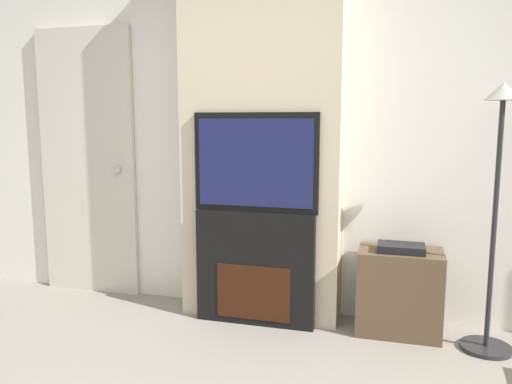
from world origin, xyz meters
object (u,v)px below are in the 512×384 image
(television, at_px, (256,163))
(media_stand, at_px, (399,290))
(floor_lamp, at_px, (497,192))
(fireplace, at_px, (256,268))

(television, xyz_separation_m, media_stand, (0.95, 0.10, -0.82))
(floor_lamp, bearing_deg, media_stand, 167.13)
(fireplace, xyz_separation_m, floor_lamp, (1.47, -0.02, 0.59))
(media_stand, bearing_deg, floor_lamp, -12.87)
(fireplace, relative_size, media_stand, 1.36)
(fireplace, relative_size, floor_lamp, 0.51)
(television, relative_size, media_stand, 1.40)
(fireplace, bearing_deg, media_stand, 5.67)
(fireplace, relative_size, television, 0.97)
(fireplace, xyz_separation_m, television, (0.00, -0.00, 0.72))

